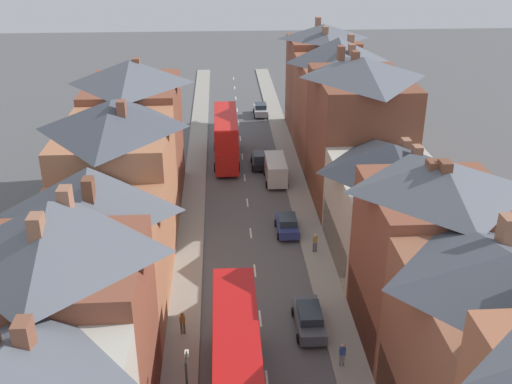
# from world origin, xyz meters

# --- Properties ---
(pavement_left) EXTENTS (2.20, 104.00, 0.14)m
(pavement_left) POSITION_xyz_m (-5.10, 38.00, 0.07)
(pavement_left) COLOR gray
(pavement_left) RESTS_ON ground
(pavement_right) EXTENTS (2.20, 104.00, 0.14)m
(pavement_right) POSITION_xyz_m (5.10, 38.00, 0.07)
(pavement_right) COLOR gray
(pavement_right) RESTS_ON ground
(centre_line_dashes) EXTENTS (0.14, 97.80, 0.01)m
(centre_line_dashes) POSITION_xyz_m (0.00, 36.00, 0.01)
(centre_line_dashes) COLOR silver
(centre_line_dashes) RESTS_ON ground
(terrace_row_left) EXTENTS (8.00, 55.50, 13.24)m
(terrace_row_left) POSITION_xyz_m (-10.19, 16.76, 6.04)
(terrace_row_left) COLOR brown
(terrace_row_left) RESTS_ON ground
(terrace_row_right) EXTENTS (8.00, 74.91, 14.53)m
(terrace_row_right) POSITION_xyz_m (10.19, 24.59, 6.19)
(terrace_row_right) COLOR #ADB2B7
(terrace_row_right) RESTS_ON ground
(double_decker_bus_lead) EXTENTS (2.74, 10.80, 5.30)m
(double_decker_bus_lead) POSITION_xyz_m (-1.81, 10.81, 2.82)
(double_decker_bus_lead) COLOR red
(double_decker_bus_lead) RESTS_ON ground
(double_decker_bus_mid_street) EXTENTS (2.74, 10.80, 5.30)m
(double_decker_bus_mid_street) POSITION_xyz_m (-1.81, 46.80, 2.82)
(double_decker_bus_mid_street) COLOR red
(double_decker_bus_mid_street) RESTS_ON ground
(car_near_blue) EXTENTS (1.90, 4.04, 1.70)m
(car_near_blue) POSITION_xyz_m (3.10, 63.21, 0.85)
(car_near_blue) COLOR #B7BABF
(car_near_blue) RESTS_ON ground
(car_near_silver) EXTENTS (1.90, 4.52, 1.66)m
(car_near_silver) POSITION_xyz_m (3.10, 16.71, 0.84)
(car_near_silver) COLOR #4C515B
(car_near_silver) RESTS_ON ground
(car_parked_left_a) EXTENTS (1.90, 3.87, 1.64)m
(car_parked_left_a) POSITION_xyz_m (3.10, 29.84, 0.82)
(car_parked_left_a) COLOR navy
(car_parked_left_a) RESTS_ON ground
(car_parked_right_a) EXTENTS (1.90, 3.94, 1.62)m
(car_parked_right_a) POSITION_xyz_m (1.80, 44.83, 0.81)
(car_parked_right_a) COLOR black
(car_parked_right_a) RESTS_ON ground
(delivery_van) EXTENTS (2.20, 5.20, 2.41)m
(delivery_van) POSITION_xyz_m (3.10, 40.85, 1.34)
(delivery_van) COLOR silver
(delivery_van) RESTS_ON ground
(pedestrian_mid_left) EXTENTS (0.36, 0.22, 1.61)m
(pedestrian_mid_left) POSITION_xyz_m (4.54, 12.89, 1.03)
(pedestrian_mid_left) COLOR gray
(pedestrian_mid_left) RESTS_ON pavement_right
(pedestrian_mid_right) EXTENTS (0.36, 0.22, 1.61)m
(pedestrian_mid_right) POSITION_xyz_m (-5.08, 16.55, 1.03)
(pedestrian_mid_right) COLOR brown
(pedestrian_mid_right) RESTS_ON pavement_left
(pedestrian_far_left) EXTENTS (0.36, 0.22, 1.61)m
(pedestrian_far_left) POSITION_xyz_m (4.94, 26.32, 1.03)
(pedestrian_far_left) COLOR #3D4256
(pedestrian_far_left) RESTS_ON pavement_right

